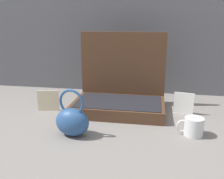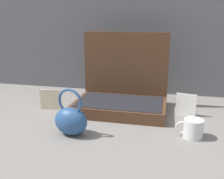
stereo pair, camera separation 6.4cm
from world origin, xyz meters
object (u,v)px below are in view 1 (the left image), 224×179
object	(u,v)px
teal_pouch_handbag	(72,121)
info_card_left	(48,101)
open_suitcase	(120,93)
poster_card_right	(184,103)
coffee_mug	(193,127)

from	to	relation	value
teal_pouch_handbag	info_card_left	xyz separation A→B (m)	(-0.24, 0.28, -0.01)
open_suitcase	poster_card_right	bearing A→B (deg)	-3.06
coffee_mug	poster_card_right	distance (m)	0.27
coffee_mug	info_card_left	xyz separation A→B (m)	(-0.77, 0.19, 0.02)
teal_pouch_handbag	coffee_mug	size ratio (longest dim) A/B	1.81
info_card_left	poster_card_right	world-z (taller)	poster_card_right
open_suitcase	info_card_left	xyz separation A→B (m)	(-0.40, -0.10, -0.04)
teal_pouch_handbag	poster_card_right	size ratio (longest dim) A/B	1.78
open_suitcase	info_card_left	bearing A→B (deg)	-166.33
coffee_mug	info_card_left	distance (m)	0.80
open_suitcase	info_card_left	distance (m)	0.41
open_suitcase	poster_card_right	distance (m)	0.36
coffee_mug	poster_card_right	bearing A→B (deg)	93.96
open_suitcase	info_card_left	size ratio (longest dim) A/B	4.16
teal_pouch_handbag	poster_card_right	distance (m)	0.63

